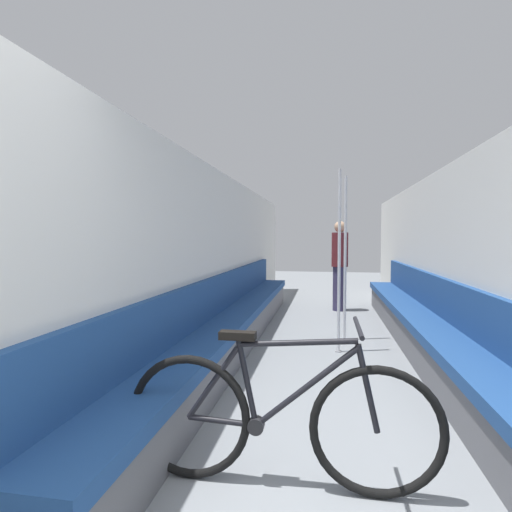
{
  "coord_description": "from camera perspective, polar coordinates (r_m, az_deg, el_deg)",
  "views": [
    {
      "loc": [
        -0.01,
        -0.8,
        1.36
      ],
      "look_at": [
        -0.46,
        1.71,
        1.24
      ],
      "focal_mm": 28.0,
      "sensor_mm": 36.0,
      "label": 1
    }
  ],
  "objects": [
    {
      "name": "passenger_standing",
      "position": [
        7.53,
        11.87,
        -1.2
      ],
      "size": [
        0.3,
        0.3,
        1.65
      ],
      "rotation": [
        0.0,
        0.0,
        0.54
      ],
      "color": "#332D4C",
      "rests_on": "ground"
    },
    {
      "name": "bench_seat_row_left",
      "position": [
        4.93,
        -3.13,
        -9.68
      ],
      "size": [
        0.46,
        7.02,
        0.9
      ],
      "color": "#5B5B60",
      "rests_on": "ground"
    },
    {
      "name": "bicycle",
      "position": [
        2.33,
        3.29,
        -22.33
      ],
      "size": [
        1.72,
        0.46,
        0.91
      ],
      "rotation": [
        0.0,
        0.0,
        0.26
      ],
      "color": "black",
      "rests_on": "ground"
    },
    {
      "name": "grab_pole_far",
      "position": [
        4.78,
        11.79,
        -1.06
      ],
      "size": [
        0.08,
        0.08,
        2.16
      ],
      "color": "gray",
      "rests_on": "ground"
    },
    {
      "name": "wall_right",
      "position": [
        4.93,
        26.25,
        -0.73
      ],
      "size": [
        0.1,
        11.04,
        2.18
      ],
      "primitive_type": "cube",
      "color": "silver",
      "rests_on": "ground"
    },
    {
      "name": "grab_pole_near",
      "position": [
        5.37,
        12.61,
        -0.66
      ],
      "size": [
        0.08,
        0.08,
        2.16
      ],
      "color": "gray",
      "rests_on": "ground"
    },
    {
      "name": "wall_left",
      "position": [
        4.92,
        -5.96,
        -0.47
      ],
      "size": [
        0.1,
        11.04,
        2.18
      ],
      "primitive_type": "cube",
      "color": "silver",
      "rests_on": "ground"
    },
    {
      "name": "bench_seat_row_right",
      "position": [
        4.94,
        23.28,
        -9.89
      ],
      "size": [
        0.46,
        7.02,
        0.9
      ],
      "color": "#5B5B60",
      "rests_on": "ground"
    }
  ]
}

